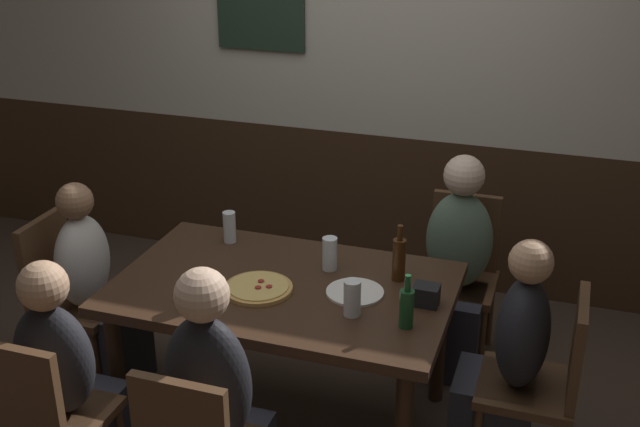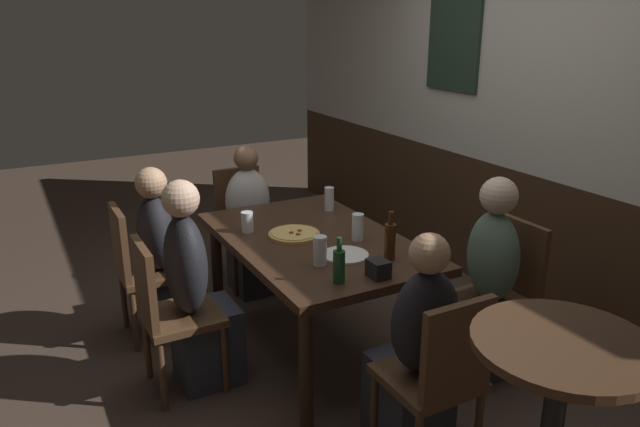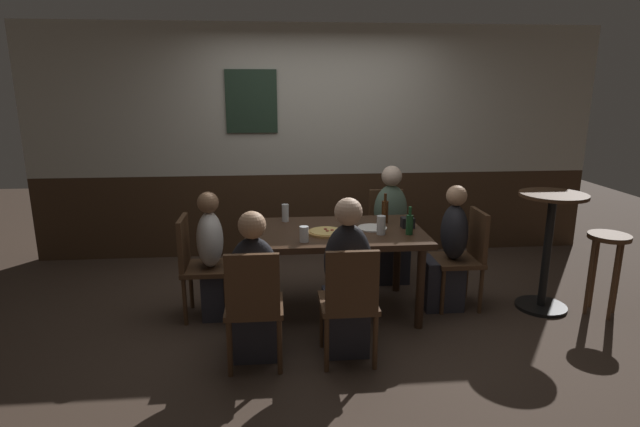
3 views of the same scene
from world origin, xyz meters
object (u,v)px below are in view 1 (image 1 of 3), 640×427
(person_left_near, at_px, (69,399))
(beer_glass_half, at_px, (195,295))
(person_mid_near, at_px, (216,425))
(beer_bottle_green, at_px, (407,307))
(chair_left_near, at_px, (43,417))
(pint_glass_amber, at_px, (230,229))
(chair_right_far, at_px, (460,268))
(condiment_caddy, at_px, (426,295))
(person_head_west, at_px, (97,304))
(beer_bottle_brown, at_px, (399,258))
(person_head_east, at_px, (506,377))
(chair_head_east, at_px, (546,378))
(pint_glass_stout, at_px, (330,255))
(pint_glass_pale, at_px, (352,300))
(person_right_far, at_px, (455,281))
(dining_table, at_px, (284,300))
(pizza, at_px, (258,288))
(chair_head_west, at_px, (67,291))
(plate_white_large, at_px, (355,292))

(person_left_near, bearing_deg, beer_glass_half, 47.52)
(person_mid_near, bearing_deg, beer_bottle_green, 42.34)
(chair_left_near, distance_m, pint_glass_amber, 1.28)
(chair_right_far, xyz_separation_m, person_left_near, (-1.33, -1.61, -0.03))
(beer_glass_half, distance_m, condiment_caddy, 0.98)
(person_head_west, xyz_separation_m, beer_bottle_brown, (1.48, 0.20, 0.39))
(chair_left_near, height_order, person_head_east, person_head_east)
(chair_head_east, distance_m, pint_glass_stout, 1.09)
(beer_glass_half, bearing_deg, pint_glass_pale, 12.85)
(person_mid_near, distance_m, beer_bottle_green, 0.88)
(person_head_east, distance_m, beer_glass_half, 1.36)
(pint_glass_stout, bearing_deg, person_head_west, -169.95)
(chair_left_near, xyz_separation_m, chair_head_east, (1.83, 0.89, 0.00))
(person_left_near, xyz_separation_m, person_head_west, (-0.34, 0.72, -0.01))
(beer_glass_half, bearing_deg, person_left_near, -132.48)
(chair_left_near, height_order, pint_glass_stout, pint_glass_stout)
(beer_glass_half, bearing_deg, chair_left_near, -123.34)
(chair_left_near, bearing_deg, person_head_west, 111.03)
(person_right_far, xyz_separation_m, beer_glass_half, (-0.94, -1.03, 0.30))
(chair_head_east, relative_size, beer_bottle_green, 3.76)
(person_head_west, relative_size, person_right_far, 0.94)
(pint_glass_pale, bearing_deg, condiment_caddy, 33.62)
(pint_glass_amber, xyz_separation_m, beer_bottle_brown, (0.89, -0.13, 0.04))
(chair_left_near, xyz_separation_m, pint_glass_amber, (0.25, 1.22, 0.31))
(dining_table, distance_m, pizza, 0.16)
(chair_right_far, height_order, pizza, chair_right_far)
(person_right_far, bearing_deg, beer_bottle_brown, -109.54)
(beer_glass_half, bearing_deg, chair_head_east, 11.94)
(beer_bottle_green, bearing_deg, person_head_west, 173.58)
(chair_head_west, bearing_deg, pint_glass_pale, -5.91)
(pizza, height_order, pint_glass_pale, pint_glass_pale)
(chair_left_near, bearing_deg, person_left_near, 90.00)
(pizza, bearing_deg, chair_head_west, 175.24)
(person_left_near, relative_size, person_head_west, 1.02)
(chair_left_near, distance_m, pizza, 1.02)
(beer_bottle_green, height_order, beer_bottle_brown, beer_bottle_brown)
(plate_white_large, bearing_deg, person_left_near, -143.17)
(person_right_far, height_order, pint_glass_stout, person_right_far)
(person_left_near, height_order, person_head_east, same)
(chair_head_west, xyz_separation_m, plate_white_large, (1.50, 0.02, 0.25))
(plate_white_large, bearing_deg, pizza, -165.33)
(person_head_west, relative_size, condiment_caddy, 9.93)
(person_right_far, relative_size, person_mid_near, 0.98)
(chair_left_near, bearing_deg, beer_bottle_green, 29.26)
(chair_left_near, relative_size, beer_bottle_green, 3.76)
(person_left_near, distance_m, person_mid_near, 0.66)
(chair_right_far, xyz_separation_m, beer_bottle_green, (-0.06, -1.07, 0.33))
(person_head_east, height_order, pint_glass_stout, person_head_east)
(pint_glass_amber, bearing_deg, pizza, -52.16)
(chair_head_west, relative_size, condiment_caddy, 8.00)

